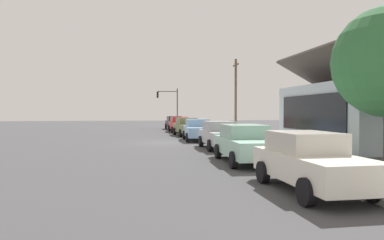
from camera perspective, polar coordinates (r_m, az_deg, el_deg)
name	(u,v)px	position (r m, az deg, el deg)	size (l,w,h in m)	color
ground_plane	(164,143)	(24.95, -4.47, -3.61)	(120.00, 120.00, 0.00)	#424244
sidewalk_curb	(242,140)	(26.01, 7.95, -3.24)	(60.00, 4.20, 0.16)	#B2AFA8
car_charcoal	(175,123)	(43.36, -2.79, -0.41)	(4.70, 2.11, 1.59)	#2D3035
car_cherry	(180,124)	(37.60, -1.98, -0.68)	(4.86, 2.12, 1.59)	red
car_olive	(187,127)	(31.94, -0.79, -1.05)	(4.75, 2.20, 1.59)	olive
car_skyblue	(198,130)	(26.65, 0.95, -1.53)	(4.51, 2.25, 1.59)	#8CB7E0
car_silver	(220,135)	(20.88, 4.50, -2.34)	(4.52, 2.06, 1.59)	silver
car_seafoam	(246,143)	(15.41, 8.57, -3.66)	(4.86, 2.21, 1.59)	#9ED1BC
car_ivory	(310,161)	(10.29, 18.31, -6.25)	(4.38, 1.99, 1.59)	silver
storefront_building	(366,113)	(24.37, 25.96, 0.96)	(9.95, 7.58, 5.87)	#ADBCC6
traffic_light_main	(169,101)	(47.26, -3.64, 2.98)	(0.37, 2.79, 5.20)	#383833
utility_pole_wooden	(236,94)	(36.84, 6.98, 4.11)	(1.80, 0.24, 7.50)	brown
fire_hydrant_red	(196,128)	(36.42, 0.69, -1.25)	(0.22, 0.22, 0.71)	red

